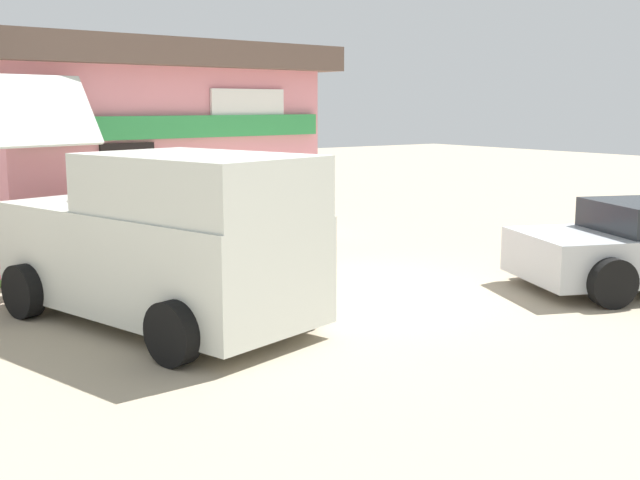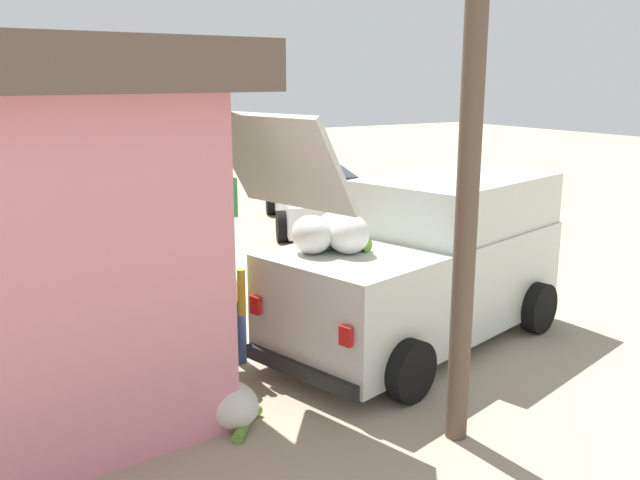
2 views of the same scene
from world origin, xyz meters
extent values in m
plane|color=tan|center=(0.00, 0.00, 0.00)|extent=(60.00, 60.00, 0.00)
cube|color=pink|center=(-1.14, 5.06, 1.59)|extent=(6.04, 4.26, 3.19)
cube|color=green|center=(-0.96, 3.13, 2.23)|extent=(5.42, 0.62, 0.36)
cube|color=black|center=(-1.99, 3.07, 1.00)|extent=(0.90, 0.14, 2.00)
cube|color=white|center=(0.29, 3.27, 2.55)|extent=(1.50, 0.20, 0.60)
cube|color=brown|center=(-1.14, 5.06, 3.41)|extent=(6.79, 5.01, 0.44)
cube|color=silver|center=(-2.87, 0.04, 0.78)|extent=(2.75, 4.43, 1.19)
cube|color=silver|center=(-2.66, -0.72, 1.71)|extent=(2.27, 2.90, 0.67)
cube|color=black|center=(-2.34, -1.90, 1.68)|extent=(1.44, 0.46, 0.51)
cube|color=silver|center=(-3.48, 2.29, 2.51)|extent=(1.66, 0.99, 0.96)
ellipsoid|color=silver|center=(-2.71, 1.19, 1.58)|extent=(0.48, 0.40, 0.40)
ellipsoid|color=silver|center=(-3.10, 1.26, 1.60)|extent=(0.54, 0.45, 0.45)
ellipsoid|color=silver|center=(-2.90, 1.60, 1.60)|extent=(0.52, 0.43, 0.43)
cylinder|color=#5F9E2E|center=(-3.07, 1.05, 1.45)|extent=(0.24, 0.19, 0.14)
cylinder|color=#548C46|center=(-2.87, 1.39, 1.45)|extent=(0.17, 0.26, 0.13)
cube|color=black|center=(-3.42, 2.07, 0.26)|extent=(1.61, 0.51, 0.16)
cube|color=red|center=(-4.07, 1.90, 0.84)|extent=(0.15, 0.09, 0.20)
cube|color=red|center=(-2.77, 2.25, 0.84)|extent=(0.15, 0.09, 0.20)
cylinder|color=black|center=(-3.40, -1.56, 0.33)|extent=(0.39, 0.70, 0.67)
cylinder|color=black|center=(-1.60, -1.07, 0.33)|extent=(0.39, 0.70, 0.67)
cylinder|color=black|center=(-4.14, 1.15, 0.33)|extent=(0.39, 0.70, 0.67)
cylinder|color=black|center=(-2.33, 1.64, 0.33)|extent=(0.39, 0.70, 0.67)
cylinder|color=black|center=(2.86, -1.02, 0.33)|extent=(0.69, 0.45, 0.65)
cylinder|color=black|center=(2.16, -2.72, 0.33)|extent=(0.69, 0.45, 0.65)
cylinder|color=#4C4C51|center=(-1.34, 2.45, 0.39)|extent=(0.15, 0.15, 0.78)
cylinder|color=#4C4C51|center=(-1.00, 2.44, 0.39)|extent=(0.15, 0.15, 0.78)
cylinder|color=#CC4C3F|center=(-1.17, 2.45, 1.05)|extent=(0.34, 0.34, 0.55)
sphere|color=tan|center=(-1.17, 2.45, 1.43)|extent=(0.21, 0.21, 0.21)
cylinder|color=#CC4C3F|center=(-1.41, 2.45, 1.07)|extent=(0.09, 0.09, 0.52)
cylinder|color=#CC4C3F|center=(-0.93, 2.44, 1.07)|extent=(0.09, 0.09, 0.52)
cylinder|color=navy|center=(-2.33, 2.26, 0.39)|extent=(0.15, 0.15, 0.78)
cylinder|color=navy|center=(-2.15, 2.55, 0.39)|extent=(0.15, 0.15, 0.78)
cylinder|color=gold|center=(-2.38, 2.48, 1.01)|extent=(0.69, 0.60, 0.65)
sphere|color=tan|center=(-2.57, 2.60, 1.32)|extent=(0.21, 0.21, 0.21)
cylinder|color=gold|center=(-2.64, 2.36, 0.97)|extent=(0.09, 0.09, 0.53)
cylinder|color=gold|center=(-2.39, 2.77, 0.97)|extent=(0.09, 0.09, 0.53)
ellipsoid|color=silver|center=(-3.66, 2.97, 0.22)|extent=(0.73, 0.59, 0.44)
cylinder|color=#59AB3E|center=(-3.49, 2.73, 0.08)|extent=(0.33, 0.34, 0.15)
cylinder|color=olive|center=(-3.95, 2.99, 0.05)|extent=(0.26, 0.24, 0.11)
cylinder|color=olive|center=(-3.69, 2.77, 0.06)|extent=(0.24, 0.30, 0.11)
cylinder|color=silver|center=(1.23, 2.80, 0.21)|extent=(0.29, 0.29, 0.42)
camera|label=1|loc=(-6.53, -8.54, 2.59)|focal=43.83mm
camera|label=2|loc=(-9.42, 5.36, 3.32)|focal=38.91mm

